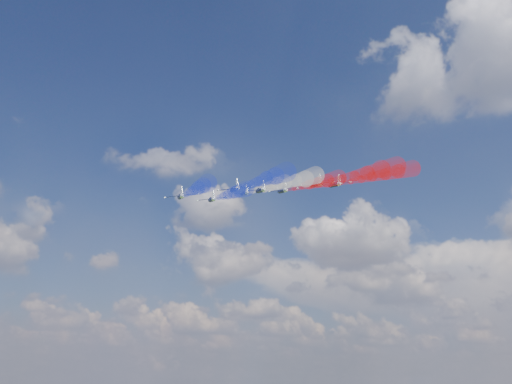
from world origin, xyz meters
The scene contains 16 objects.
jet_lead centered at (-25.28, 9.08, 139.49)m, with size 9.44×11.80×3.15m, color black, non-canonical shape.
trail_lead centered at (-4.52, -6.42, 133.43)m, with size 3.93×42.78×3.93m, color silver, non-canonical shape.
jet_inner_left centered at (-23.15, -8.37, 132.94)m, with size 9.44×11.80×3.15m, color black, non-canonical shape.
trail_inner_left centered at (-2.39, -23.87, 126.88)m, with size 3.93×42.78×3.93m, color #192BD4, non-canonical shape.
jet_inner_right centered at (-9.33, 8.56, 137.01)m, with size 9.44×11.80×3.15m, color black, non-canonical shape.
trail_inner_right centered at (11.43, -6.94, 130.95)m, with size 3.93×42.78×3.93m, color red, non-canonical shape.
jet_outer_left centered at (-18.53, -25.29, 129.05)m, with size 9.44×11.80×3.15m, color black, non-canonical shape.
trail_outer_left centered at (2.23, -40.79, 122.99)m, with size 3.93×42.78×3.93m, color #192BD4, non-canonical shape.
jet_center_third centered at (-4.88, -7.63, 132.35)m, with size 9.44×11.80×3.15m, color black, non-canonical shape.
trail_center_third centered at (15.88, -23.13, 126.29)m, with size 3.93×42.78×3.93m, color silver, non-canonical shape.
jet_outer_right centered at (7.78, 11.38, 136.17)m, with size 9.44×11.80×3.15m, color black, non-canonical shape.
trail_outer_right centered at (28.54, -4.12, 130.11)m, with size 3.93×42.78×3.93m, color red, non-canonical shape.
jet_rear_left centered at (-1.02, -22.92, 128.12)m, with size 9.44×11.80×3.15m, color black, non-canonical shape.
trail_rear_left centered at (19.74, -38.42, 122.06)m, with size 3.93×42.78×3.93m, color #192BD4, non-canonical shape.
jet_rear_right centered at (12.09, -5.15, 131.18)m, with size 9.44×11.80×3.15m, color black, non-canonical shape.
trail_rear_right centered at (32.85, -20.65, 125.11)m, with size 3.93×42.78×3.93m, color red, non-canonical shape.
Camera 1 is at (98.32, -134.48, 81.00)m, focal length 42.70 mm.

